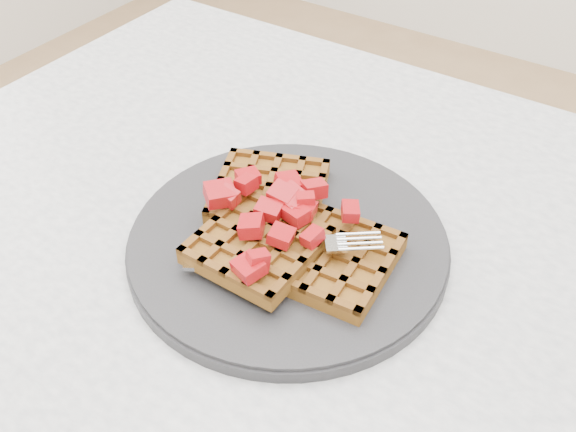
{
  "coord_description": "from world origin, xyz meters",
  "views": [
    {
      "loc": [
        0.1,
        -0.34,
        1.17
      ],
      "look_at": [
        -0.13,
        0.02,
        0.79
      ],
      "focal_mm": 40.0,
      "sensor_mm": 36.0,
      "label": 1
    }
  ],
  "objects": [
    {
      "name": "waffles",
      "position": [
        -0.13,
        0.01,
        0.78
      ],
      "size": [
        0.22,
        0.19,
        0.03
      ],
      "color": "brown",
      "rests_on": "plate"
    },
    {
      "name": "table",
      "position": [
        0.0,
        0.0,
        0.64
      ],
      "size": [
        1.2,
        0.8,
        0.75
      ],
      "color": "silver",
      "rests_on": "ground"
    },
    {
      "name": "strawberry_pile",
      "position": [
        -0.13,
        0.02,
        0.8
      ],
      "size": [
        0.15,
        0.15,
        0.02
      ],
      "primitive_type": null,
      "color": "#8C0007",
      "rests_on": "waffles"
    },
    {
      "name": "plate",
      "position": [
        -0.13,
        0.02,
        0.76
      ],
      "size": [
        0.3,
        0.3,
        0.02
      ],
      "primitive_type": "cylinder",
      "color": "#242427",
      "rests_on": "table"
    },
    {
      "name": "fork",
      "position": [
        -0.11,
        -0.01,
        0.77
      ],
      "size": [
        0.16,
        0.13,
        0.02
      ],
      "primitive_type": null,
      "rotation": [
        0.0,
        0.0,
        -0.92
      ],
      "color": "silver",
      "rests_on": "plate"
    }
  ]
}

